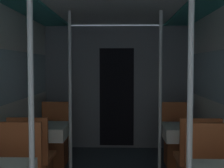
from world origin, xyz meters
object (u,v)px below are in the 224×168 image
Objects in this scene: support_pole_left_0 at (31,117)px; chair_right_far_1 at (178,146)px; chair_left_far_1 at (54,145)px; support_pole_left_1 at (70,95)px; support_pole_right_0 at (190,118)px; dining_table_right_1 at (186,134)px; dining_table_left_1 at (45,134)px; support_pole_right_1 at (160,96)px.

support_pole_left_0 is 3.02m from chair_right_far_1.
support_pole_left_1 is (0.36, -0.59, 0.85)m from chair_left_far_1.
support_pole_left_0 is at bearing 180.00° from support_pole_right_0.
dining_table_right_1 is at bearing 0.00° from support_pole_left_1.
dining_table_left_1 is 1.00× the size of dining_table_right_1.
chair_left_far_1 is (0.00, 0.59, -0.32)m from dining_table_left_1.
chair_right_far_1 reaches higher than dining_table_right_1.
support_pole_left_0 is at bearing -78.97° from dining_table_left_1.
support_pole_left_0 is at bearing 98.39° from chair_left_far_1.
chair_left_far_1 is 0.42× the size of support_pole_right_1.
support_pole_left_1 is (0.00, 1.83, 0.00)m from support_pole_left_0.
dining_table_right_1 is 0.76× the size of chair_right_far_1.
chair_left_far_1 is at bearing 123.21° from support_pole_right_0.
support_pole_right_0 reaches higher than chair_right_far_1.
chair_left_far_1 is 1.09m from support_pole_left_1.
chair_right_far_1 is at bearing 56.79° from support_pole_left_0.
chair_right_far_1 is (-0.00, 0.59, -0.32)m from dining_table_right_1.
support_pole_left_0 is 2.59m from chair_left_far_1.
dining_table_left_1 is at bearing 130.85° from support_pole_right_0.
support_pole_right_0 is (1.23, 0.00, 0.00)m from support_pole_left_0.
support_pole_left_1 is at bearing 123.82° from support_pole_right_0.
chair_left_far_1 is at bearing 0.00° from chair_right_far_1.
dining_table_left_1 is at bearing 90.00° from chair_left_far_1.
support_pole_left_0 and support_pole_right_1 have the same top height.
dining_table_left_1 is 2.06m from chair_right_far_1.
chair_right_far_1 is (1.59, 0.59, -0.85)m from support_pole_left_1.
support_pole_left_1 is 2.21m from support_pole_right_0.
support_pole_right_0 reaches higher than chair_left_far_1.
dining_table_right_1 is (1.59, 0.00, -0.53)m from support_pole_left_1.
support_pole_left_0 is 1.00× the size of support_pole_right_0.
support_pole_right_1 is (-0.36, -0.59, 0.85)m from chair_right_far_1.
dining_table_right_1 is at bearing 90.00° from chair_right_far_1.
dining_table_left_1 is 1.94m from dining_table_right_1.
support_pole_left_0 is 1.94m from dining_table_left_1.
chair_left_far_1 is at bearing 121.25° from support_pole_left_1.
dining_table_left_1 and dining_table_right_1 have the same top height.
support_pole_left_1 reaches higher than chair_left_far_1.
support_pole_left_1 is at bearing 180.00° from dining_table_right_1.
support_pole_right_1 is at bearing 56.18° from support_pole_left_0.
support_pole_right_0 is at bearing -101.03° from dining_table_right_1.
support_pole_left_1 is 1.00× the size of support_pole_right_0.
support_pole_right_0 is at bearing -90.00° from support_pole_right_1.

